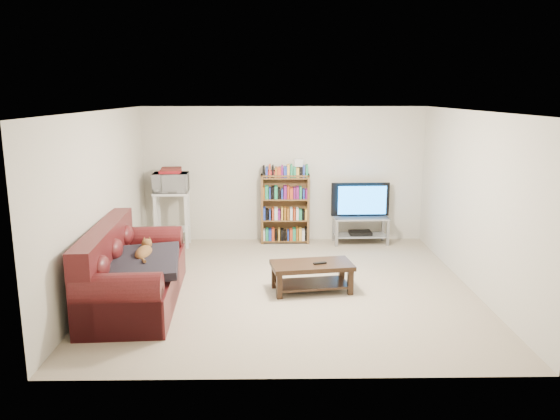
{
  "coord_description": "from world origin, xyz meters",
  "views": [
    {
      "loc": [
        -0.22,
        -7.17,
        2.63
      ],
      "look_at": [
        -0.1,
        0.4,
        1.0
      ],
      "focal_mm": 35.0,
      "sensor_mm": 36.0,
      "label": 1
    }
  ],
  "objects_px": {
    "tv_stand": "(360,225)",
    "bookshelf": "(285,208)",
    "coffee_table": "(312,272)",
    "sofa": "(129,276)"
  },
  "relations": [
    {
      "from": "tv_stand",
      "to": "bookshelf",
      "type": "bearing_deg",
      "value": 175.17
    },
    {
      "from": "coffee_table",
      "to": "tv_stand",
      "type": "distance_m",
      "value": 2.6
    },
    {
      "from": "tv_stand",
      "to": "sofa",
      "type": "bearing_deg",
      "value": -142.44
    },
    {
      "from": "coffee_table",
      "to": "tv_stand",
      "type": "bearing_deg",
      "value": 57.67
    },
    {
      "from": "bookshelf",
      "to": "tv_stand",
      "type": "bearing_deg",
      "value": -2.94
    },
    {
      "from": "coffee_table",
      "to": "sofa",
      "type": "bearing_deg",
      "value": 179.99
    },
    {
      "from": "sofa",
      "to": "coffee_table",
      "type": "distance_m",
      "value": 2.39
    },
    {
      "from": "bookshelf",
      "to": "coffee_table",
      "type": "bearing_deg",
      "value": -82.65
    },
    {
      "from": "coffee_table",
      "to": "bookshelf",
      "type": "height_order",
      "value": "bookshelf"
    },
    {
      "from": "coffee_table",
      "to": "tv_stand",
      "type": "height_order",
      "value": "tv_stand"
    }
  ]
}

